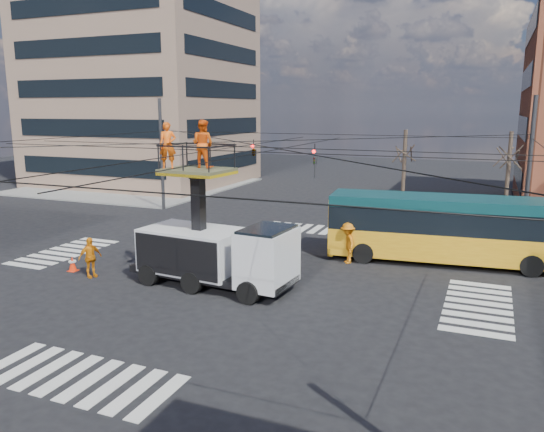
{
  "coord_description": "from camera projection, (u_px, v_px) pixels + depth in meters",
  "views": [
    {
      "loc": [
        10.05,
        -20.35,
        7.26
      ],
      "look_at": [
        1.15,
        1.11,
        2.56
      ],
      "focal_mm": 35.0,
      "sensor_mm": 36.0,
      "label": 1
    }
  ],
  "objects": [
    {
      "name": "tree_b",
      "position": [
        510.0,
        155.0,
        30.81
      ],
      "size": [
        2.0,
        2.0,
        6.0
      ],
      "color": "#382B21",
      "rests_on": "ground"
    },
    {
      "name": "city_bus",
      "position": [
        451.0,
        228.0,
        25.1
      ],
      "size": [
        11.57,
        3.74,
        3.2
      ],
      "rotation": [
        0.0,
        0.0,
        0.1
      ],
      "color": "orange",
      "rests_on": "ground"
    },
    {
      "name": "worker_ground",
      "position": [
        90.0,
        257.0,
        23.15
      ],
      "size": [
        0.81,
        1.14,
        1.79
      ],
      "primitive_type": "imported",
      "rotation": [
        0.0,
        0.0,
        1.17
      ],
      "color": "orange",
      "rests_on": "ground"
    },
    {
      "name": "crosswalks",
      "position": [
        239.0,
        275.0,
        23.64
      ],
      "size": [
        22.4,
        22.4,
        0.02
      ],
      "primitive_type": null,
      "color": "silver",
      "rests_on": "ground"
    },
    {
      "name": "utility_truck",
      "position": [
        215.0,
        236.0,
        21.69
      ],
      "size": [
        7.16,
        3.11,
        6.84
      ],
      "rotation": [
        0.0,
        0.0,
        -0.08
      ],
      "color": "black",
      "rests_on": "ground"
    },
    {
      "name": "overhead_network",
      "position": [
        240.0,
        178.0,
        23.18
      ],
      "size": [
        24.24,
        24.24,
        8.0
      ],
      "color": "#2D2D30",
      "rests_on": "ground"
    },
    {
      "name": "building_tower",
      "position": [
        140.0,
        26.0,
        50.62
      ],
      "size": [
        18.06,
        16.06,
        30.0
      ],
      "color": "#8D6E5A",
      "rests_on": "ground"
    },
    {
      "name": "flagger",
      "position": [
        347.0,
        243.0,
        25.3
      ],
      "size": [
        1.29,
        1.46,
        1.96
      ],
      "primitive_type": "imported",
      "rotation": [
        0.0,
        0.0,
        -1.01
      ],
      "color": "#CF6A0D",
      "rests_on": "ground"
    },
    {
      "name": "tree_a",
      "position": [
        405.0,
        152.0,
        33.07
      ],
      "size": [
        2.0,
        2.0,
        6.0
      ],
      "color": "#382B21",
      "rests_on": "ground"
    },
    {
      "name": "traffic_cone",
      "position": [
        72.0,
        264.0,
        24.12
      ],
      "size": [
        0.36,
        0.36,
        0.7
      ],
      "primitive_type": "cone",
      "color": "#FF2D0A",
      "rests_on": "ground"
    },
    {
      "name": "ground",
      "position": [
        239.0,
        275.0,
        23.64
      ],
      "size": [
        120.0,
        120.0,
        0.0
      ],
      "primitive_type": "plane",
      "color": "black",
      "rests_on": "ground"
    },
    {
      "name": "sidewalk_nw",
      "position": [
        138.0,
        186.0,
        50.52
      ],
      "size": [
        18.0,
        18.0,
        0.12
      ],
      "primitive_type": "cube",
      "color": "slate",
      "rests_on": "ground"
    }
  ]
}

